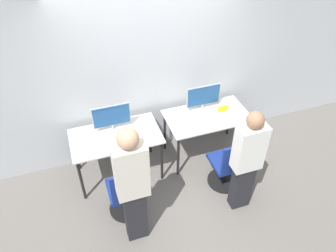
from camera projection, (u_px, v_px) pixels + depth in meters
ground_plane at (171, 178)px, 4.87m from camera, size 20.00×20.00×0.00m
wall_back at (152, 69)px, 4.59m from camera, size 12.00×0.05×2.80m
desk_left at (116, 140)px, 4.53m from camera, size 1.23×0.70×0.75m
monitor_left at (112, 117)px, 4.45m from camera, size 0.53×0.18×0.40m
keyboard_left at (118, 143)px, 4.35m from camera, size 0.37×0.16×0.02m
mouse_left at (136, 139)px, 4.40m from camera, size 0.06×0.09×0.03m
office_chair_left at (126, 194)px, 4.19m from camera, size 0.48×0.48×0.88m
person_left at (132, 184)px, 3.56m from camera, size 0.36×0.23×1.72m
desk_right at (207, 120)px, 4.88m from camera, size 1.23×0.70×0.75m
monitor_right at (203, 97)px, 4.83m from camera, size 0.53×0.18×0.40m
keyboard_right at (212, 121)px, 4.71m from camera, size 0.37×0.16×0.02m
mouse_right at (228, 118)px, 4.77m from camera, size 0.06×0.09×0.03m
office_chair_right at (228, 167)px, 4.57m from camera, size 0.48×0.48×0.88m
person_right at (247, 160)px, 3.99m from camera, size 0.36×0.21×1.56m
placard_right at (223, 109)px, 4.90m from camera, size 0.16×0.03×0.08m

